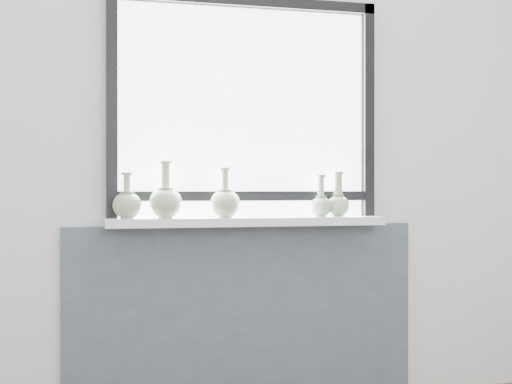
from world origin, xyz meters
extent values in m
cube|color=silver|center=(0.00, 1.81, 1.30)|extent=(3.60, 0.02, 2.60)
cube|color=#4B5868|center=(0.00, 1.78, 0.43)|extent=(1.70, 0.03, 0.86)
cube|color=white|center=(0.00, 1.71, 0.88)|extent=(1.32, 0.18, 0.04)
cube|color=black|center=(-0.62, 1.76, 1.43)|extent=(0.05, 0.06, 1.05)
cube|color=black|center=(0.62, 1.76, 1.43)|extent=(0.05, 0.06, 1.05)
cube|color=black|center=(0.00, 1.76, 1.92)|extent=(1.30, 0.06, 0.05)
cube|color=black|center=(0.00, 1.76, 1.00)|extent=(1.20, 0.05, 0.04)
cube|color=white|center=(0.00, 1.79, 1.40)|extent=(1.20, 0.01, 1.00)
cylinder|color=#A2BD91|center=(-0.56, 1.69, 0.90)|extent=(0.06, 0.06, 0.01)
ellipsoid|color=#A2BD91|center=(-0.56, 1.69, 0.96)|extent=(0.13, 0.13, 0.12)
cone|color=#A2BD91|center=(-0.56, 1.69, 1.01)|extent=(0.07, 0.07, 0.03)
cylinder|color=#A2BD91|center=(-0.56, 1.69, 1.05)|extent=(0.03, 0.03, 0.09)
cylinder|color=#A2BD91|center=(-0.56, 1.69, 1.10)|extent=(0.05, 0.05, 0.01)
cylinder|color=#A2BD91|center=(-0.39, 1.69, 0.90)|extent=(0.07, 0.07, 0.01)
ellipsoid|color=#A2BD91|center=(-0.39, 1.69, 0.97)|extent=(0.15, 0.15, 0.14)
cone|color=#A2BD91|center=(-0.39, 1.69, 1.02)|extent=(0.08, 0.08, 0.03)
cylinder|color=#A2BD91|center=(-0.39, 1.69, 1.08)|extent=(0.04, 0.04, 0.13)
cylinder|color=#A2BD91|center=(-0.39, 1.69, 1.15)|extent=(0.06, 0.06, 0.01)
cylinder|color=#A2BD91|center=(-0.11, 1.70, 0.90)|extent=(0.06, 0.06, 0.01)
ellipsoid|color=#A2BD91|center=(-0.11, 1.70, 0.97)|extent=(0.14, 0.14, 0.13)
cone|color=#A2BD91|center=(-0.11, 1.70, 1.02)|extent=(0.08, 0.08, 0.03)
cylinder|color=#A2BD91|center=(-0.11, 1.70, 1.07)|extent=(0.03, 0.03, 0.11)
cylinder|color=#A2BD91|center=(-0.11, 1.70, 1.13)|extent=(0.06, 0.06, 0.01)
cylinder|color=#A2BD91|center=(0.36, 1.71, 0.90)|extent=(0.05, 0.05, 0.01)
ellipsoid|color=#A2BD91|center=(0.36, 1.71, 0.95)|extent=(0.11, 0.11, 0.10)
cone|color=#A2BD91|center=(0.36, 1.71, 0.99)|extent=(0.06, 0.06, 0.03)
cylinder|color=#A2BD91|center=(0.36, 1.71, 1.04)|extent=(0.03, 0.03, 0.11)
cylinder|color=#A2BD91|center=(0.36, 1.71, 1.10)|extent=(0.05, 0.05, 0.01)
cylinder|color=#A2BD91|center=(0.45, 1.71, 0.90)|extent=(0.05, 0.05, 0.01)
ellipsoid|color=#A2BD91|center=(0.45, 1.71, 0.95)|extent=(0.11, 0.11, 0.10)
cone|color=#A2BD91|center=(0.45, 1.71, 0.99)|extent=(0.06, 0.06, 0.03)
cylinder|color=#A2BD91|center=(0.45, 1.71, 1.05)|extent=(0.04, 0.04, 0.12)
cylinder|color=#A2BD91|center=(0.45, 1.71, 1.11)|extent=(0.05, 0.05, 0.01)
camera|label=1|loc=(-0.78, -1.54, 1.03)|focal=50.00mm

